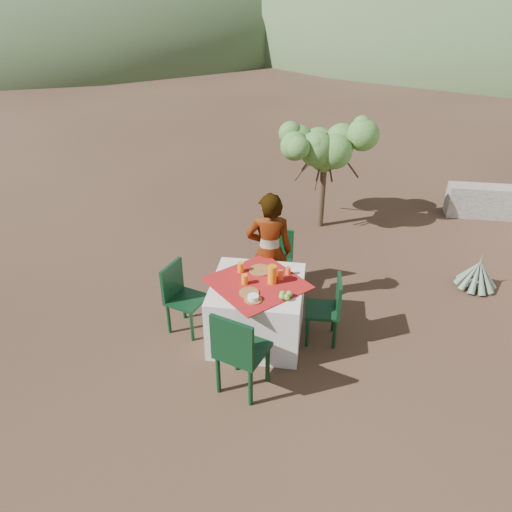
{
  "coord_description": "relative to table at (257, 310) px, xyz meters",
  "views": [
    {
      "loc": [
        0.16,
        -5.01,
        3.84
      ],
      "look_at": [
        -0.58,
        -0.02,
        0.87
      ],
      "focal_mm": 35.0,
      "sensor_mm": 36.0,
      "label": 1
    }
  ],
  "objects": [
    {
      "name": "shrub_tree",
      "position": [
        0.68,
        3.08,
        0.9
      ],
      "size": [
        1.38,
        1.35,
        1.62
      ],
      "color": "#433221",
      "rests_on": "ground"
    },
    {
      "name": "glass_near",
      "position": [
        -0.13,
        -0.04,
        0.44
      ],
      "size": [
        0.07,
        0.07,
        0.11
      ],
      "primitive_type": "cylinder",
      "color": "orange",
      "rests_on": "table"
    },
    {
      "name": "plate_far",
      "position": [
        -0.0,
        0.25,
        0.39
      ],
      "size": [
        0.26,
        0.26,
        0.01
      ],
      "primitive_type": "cylinder",
      "color": "brown",
      "rests_on": "table"
    },
    {
      "name": "napkin_holder",
      "position": [
        0.15,
        0.11,
        0.42
      ],
      "size": [
        0.07,
        0.05,
        0.08
      ],
      "primitive_type": "cube",
      "rotation": [
        0.0,
        0.0,
        -0.32
      ],
      "color": "white",
      "rests_on": "table"
    },
    {
      "name": "agave",
      "position": [
        2.8,
        1.47,
        -0.18
      ],
      "size": [
        0.55,
        0.55,
        0.58
      ],
      "rotation": [
        0.0,
        0.0,
        -0.11
      ],
      "color": "slate",
      "rests_on": "ground"
    },
    {
      "name": "juice_pitcher",
      "position": [
        0.16,
        0.02,
        0.49
      ],
      "size": [
        0.1,
        0.1,
        0.22
      ],
      "primitive_type": "cylinder",
      "color": "orange",
      "rests_on": "table"
    },
    {
      "name": "fruit_cluster",
      "position": [
        0.34,
        -0.25,
        0.42
      ],
      "size": [
        0.14,
        0.13,
        0.07
      ],
      "color": "#6F9F39",
      "rests_on": "table"
    },
    {
      "name": "chair_right",
      "position": [
        0.81,
        0.07,
        0.08
      ],
      "size": [
        0.4,
        0.4,
        0.83
      ],
      "rotation": [
        0.0,
        0.0,
        4.76
      ],
      "color": "black",
      "rests_on": "ground"
    },
    {
      "name": "hill_far_center",
      "position": [
        -3.5,
        52.42,
        -0.38
      ],
      "size": [
        60.0,
        60.0,
        24.0
      ],
      "primitive_type": "ellipsoid",
      "color": "slate",
      "rests_on": "ground"
    },
    {
      "name": "person",
      "position": [
        0.05,
        0.66,
        0.4
      ],
      "size": [
        0.62,
        0.45,
        1.56
      ],
      "primitive_type": "imported",
      "rotation": [
        0.0,
        0.0,
        3.29
      ],
      "color": "#8C6651",
      "rests_on": "ground"
    },
    {
      "name": "jar_right",
      "position": [
        0.33,
        0.23,
        0.43
      ],
      "size": [
        0.06,
        0.06,
        0.09
      ],
      "primitive_type": "cylinder",
      "color": "orange",
      "rests_on": "table"
    },
    {
      "name": "white_bowl",
      "position": [
        0.01,
        -0.34,
        0.42
      ],
      "size": [
        0.12,
        0.12,
        0.04
      ],
      "primitive_type": "cylinder",
      "color": "white",
      "rests_on": "bowl_plate"
    },
    {
      "name": "hill_near_left",
      "position": [
        -17.5,
        30.42,
        -0.38
      ],
      "size": [
        40.0,
        40.0,
        16.0
      ],
      "primitive_type": "ellipsoid",
      "color": "#3C522E",
      "rests_on": "ground"
    },
    {
      "name": "chair_near",
      "position": [
        -0.05,
        -0.91,
        0.17
      ],
      "size": [
        0.59,
        0.59,
        1.0
      ],
      "rotation": [
        0.0,
        0.0,
        2.8
      ],
      "color": "black",
      "rests_on": "ground"
    },
    {
      "name": "jar_left",
      "position": [
        0.25,
        0.11,
        0.43
      ],
      "size": [
        0.07,
        0.07,
        0.1
      ],
      "primitive_type": "cylinder",
      "color": "orange",
      "rests_on": "table"
    },
    {
      "name": "ground",
      "position": [
        0.5,
        0.42,
        -0.38
      ],
      "size": [
        160.0,
        160.0,
        0.0
      ],
      "primitive_type": "plane",
      "color": "#321F17",
      "rests_on": "ground"
    },
    {
      "name": "plate_near",
      "position": [
        -0.06,
        -0.22,
        0.39
      ],
      "size": [
        0.22,
        0.22,
        0.01
      ],
      "primitive_type": "cylinder",
      "color": "brown",
      "rests_on": "table"
    },
    {
      "name": "chair_left",
      "position": [
        -0.91,
        0.04,
        0.1
      ],
      "size": [
        0.5,
        0.5,
        0.86
      ],
      "rotation": [
        0.0,
        0.0,
        1.26
      ],
      "color": "black",
      "rests_on": "ground"
    },
    {
      "name": "glass_far",
      "position": [
        -0.22,
        0.2,
        0.44
      ],
      "size": [
        0.07,
        0.07,
        0.12
      ],
      "primitive_type": "cylinder",
      "color": "orange",
      "rests_on": "table"
    },
    {
      "name": "hill_near_right",
      "position": [
        12.5,
        36.42,
        -0.38
      ],
      "size": [
        48.0,
        48.0,
        20.0
      ],
      "primitive_type": "ellipsoid",
      "color": "#3C522E",
      "rests_on": "ground"
    },
    {
      "name": "chair_far",
      "position": [
        0.1,
        1.07,
        0.09
      ],
      "size": [
        0.45,
        0.45,
        0.84
      ],
      "rotation": [
        0.0,
        0.0,
        -0.18
      ],
      "color": "black",
      "rests_on": "ground"
    },
    {
      "name": "table",
      "position": [
        0.0,
        0.0,
        0.0
      ],
      "size": [
        1.3,
        1.3,
        0.76
      ],
      "color": "white",
      "rests_on": "ground"
    },
    {
      "name": "bowl_plate",
      "position": [
        0.01,
        -0.34,
        0.39
      ],
      "size": [
        0.19,
        0.19,
        0.01
      ],
      "primitive_type": "cylinder",
      "color": "brown",
      "rests_on": "table"
    }
  ]
}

